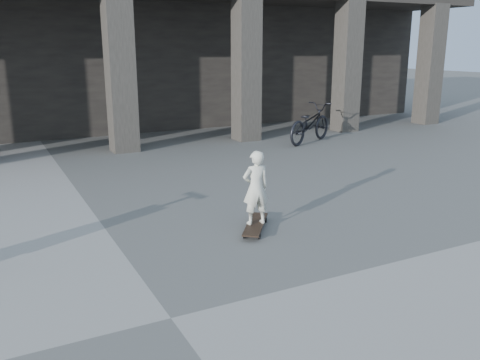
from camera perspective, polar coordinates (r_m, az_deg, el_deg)
name	(u,v)px	position (r m, az deg, el deg)	size (l,w,h in m)	color
ground	(171,318)	(5.33, -7.77, -15.12)	(90.00, 90.00, 0.00)	#51514E
colonnade	(21,33)	(18.21, -23.41, 14.89)	(28.00, 8.82, 6.00)	black
longboard	(255,225)	(7.55, 1.74, -5.04)	(0.81, 0.96, 0.10)	black
child	(256,188)	(7.37, 1.78, -0.87)	(0.40, 0.26, 1.10)	beige
bicycle	(310,123)	(14.43, 7.84, 6.32)	(0.72, 2.07, 1.09)	black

